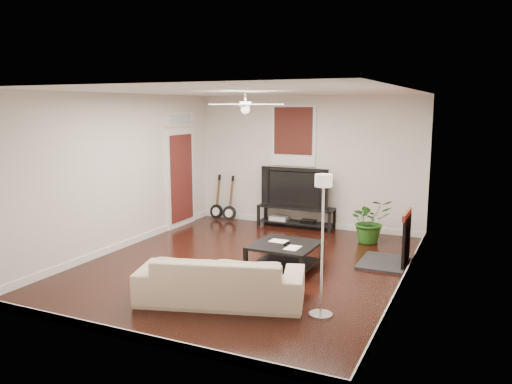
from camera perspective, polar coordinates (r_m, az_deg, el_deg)
room at (r=8.07m, az=-1.18°, el=1.32°), size 5.01×6.01×2.81m
brick_accent at (r=8.33m, az=17.56°, el=1.13°), size 0.02×2.20×2.80m
fireplace at (r=8.55m, az=15.32°, el=-4.98°), size 0.80×1.10×0.92m
window_back at (r=10.85m, az=4.23°, el=6.36°), size 1.00×0.06×1.30m
door_left at (r=10.93m, az=-8.49°, el=2.62°), size 0.08×1.00×2.50m
tv_stand at (r=10.86m, az=4.53°, el=-2.81°), size 1.65×0.44×0.46m
tv at (r=10.76m, az=4.61°, el=0.61°), size 1.47×0.19×0.85m
coffee_table at (r=8.13m, az=3.27°, el=-7.26°), size 1.02×1.02×0.42m
sofa at (r=6.80m, az=-3.99°, el=-9.71°), size 2.34×1.45×0.64m
floor_lamp at (r=6.21m, az=7.48°, el=-6.10°), size 0.37×0.37×1.79m
potted_plant at (r=9.83m, az=12.76°, el=-3.17°), size 1.01×0.99×0.86m
guitar_left at (r=11.56m, az=-4.51°, el=-0.60°), size 0.33×0.24×1.03m
guitar_right at (r=11.37m, az=-3.04°, el=-0.75°), size 0.33×0.24×1.03m
ceiling_fan at (r=7.98m, az=-1.21°, el=9.87°), size 1.24×1.24×0.32m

